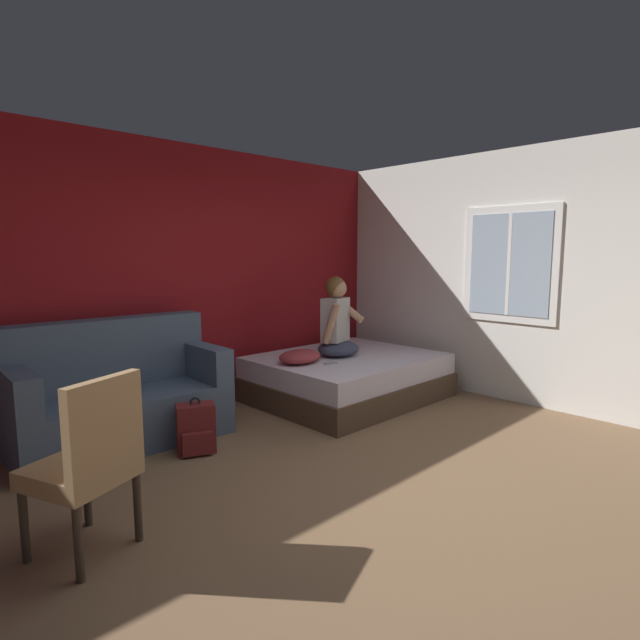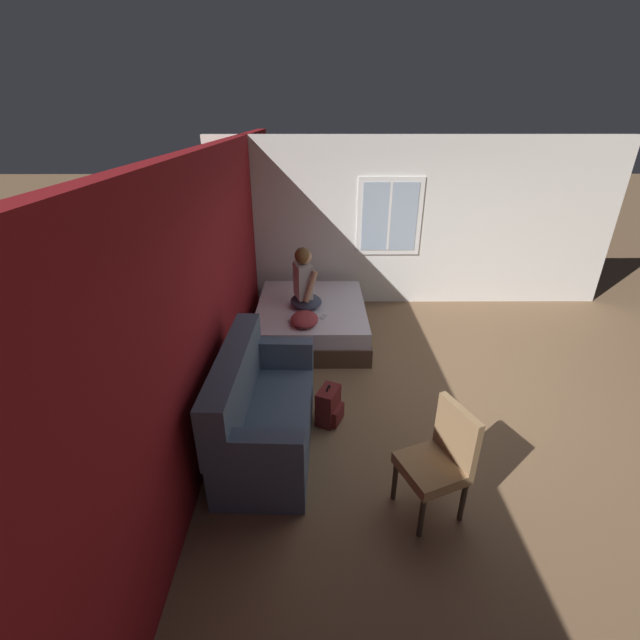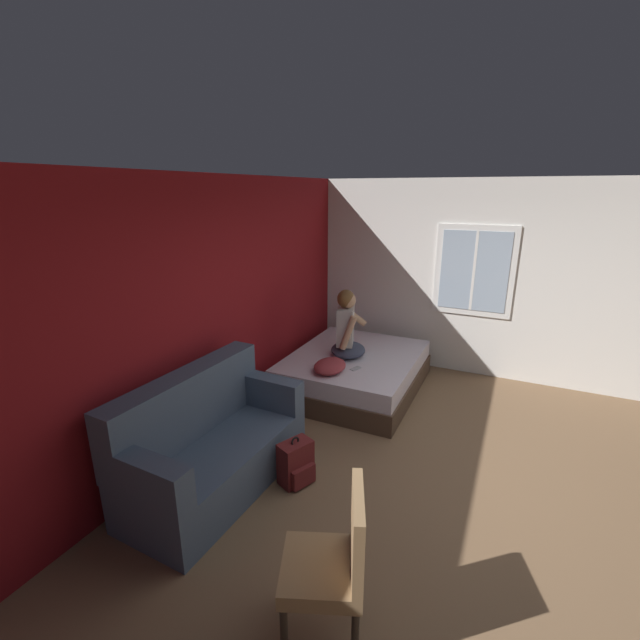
{
  "view_description": "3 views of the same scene",
  "coord_description": "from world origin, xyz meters",
  "px_view_note": "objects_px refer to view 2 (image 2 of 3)",
  "views": [
    {
      "loc": [
        -2.41,
        -2.05,
        1.6
      ],
      "look_at": [
        0.79,
        1.28,
        0.99
      ],
      "focal_mm": 28.0,
      "sensor_mm": 36.0,
      "label": 1
    },
    {
      "loc": [
        -4.12,
        1.55,
        3.0
      ],
      "look_at": [
        0.38,
        1.53,
        0.81
      ],
      "focal_mm": 24.0,
      "sensor_mm": 36.0,
      "label": 2
    },
    {
      "loc": [
        -3.33,
        -0.17,
        2.55
      ],
      "look_at": [
        0.77,
        1.78,
        1.16
      ],
      "focal_mm": 24.0,
      "sensor_mm": 36.0,
      "label": 3
    }
  ],
  "objects_px": {
    "person_seated": "(305,283)",
    "throw_pillow": "(305,319)",
    "side_chair": "(440,458)",
    "bed": "(311,319)",
    "backpack": "(329,406)",
    "cell_phone": "(323,317)",
    "couch": "(260,411)"
  },
  "relations": [
    {
      "from": "throw_pillow",
      "to": "cell_phone",
      "type": "relative_size",
      "value": 3.33
    },
    {
      "from": "throw_pillow",
      "to": "bed",
      "type": "bearing_deg",
      "value": -6.79
    },
    {
      "from": "side_chair",
      "to": "bed",
      "type": "bearing_deg",
      "value": 18.82
    },
    {
      "from": "bed",
      "to": "side_chair",
      "type": "xyz_separation_m",
      "value": [
        -3.13,
        -1.07,
        0.3
      ]
    },
    {
      "from": "person_seated",
      "to": "throw_pillow",
      "type": "bearing_deg",
      "value": -178.72
    },
    {
      "from": "backpack",
      "to": "bed",
      "type": "bearing_deg",
      "value": 6.11
    },
    {
      "from": "side_chair",
      "to": "couch",
      "type": "bearing_deg",
      "value": 63.23
    },
    {
      "from": "bed",
      "to": "side_chair",
      "type": "height_order",
      "value": "side_chair"
    },
    {
      "from": "throw_pillow",
      "to": "cell_phone",
      "type": "xyz_separation_m",
      "value": [
        0.2,
        -0.25,
        -0.07
      ]
    },
    {
      "from": "backpack",
      "to": "side_chair",
      "type": "bearing_deg",
      "value": -142.54
    },
    {
      "from": "side_chair",
      "to": "cell_phone",
      "type": "height_order",
      "value": "side_chair"
    },
    {
      "from": "side_chair",
      "to": "throw_pillow",
      "type": "relative_size",
      "value": 2.04
    },
    {
      "from": "bed",
      "to": "cell_phone",
      "type": "distance_m",
      "value": 0.53
    },
    {
      "from": "bed",
      "to": "person_seated",
      "type": "height_order",
      "value": "person_seated"
    },
    {
      "from": "side_chair",
      "to": "backpack",
      "type": "bearing_deg",
      "value": 37.46
    },
    {
      "from": "side_chair",
      "to": "person_seated",
      "type": "bearing_deg",
      "value": 20.72
    },
    {
      "from": "couch",
      "to": "throw_pillow",
      "type": "bearing_deg",
      "value": -12.57
    },
    {
      "from": "bed",
      "to": "backpack",
      "type": "height_order",
      "value": "bed"
    },
    {
      "from": "cell_phone",
      "to": "couch",
      "type": "bearing_deg",
      "value": 91.11
    },
    {
      "from": "throw_pillow",
      "to": "cell_phone",
      "type": "bearing_deg",
      "value": -50.83
    },
    {
      "from": "person_seated",
      "to": "throw_pillow",
      "type": "height_order",
      "value": "person_seated"
    },
    {
      "from": "bed",
      "to": "throw_pillow",
      "type": "xyz_separation_m",
      "value": [
        -0.63,
        0.08,
        0.31
      ]
    },
    {
      "from": "cell_phone",
      "to": "side_chair",
      "type": "bearing_deg",
      "value": 127.63
    },
    {
      "from": "bed",
      "to": "cell_phone",
      "type": "height_order",
      "value": "cell_phone"
    },
    {
      "from": "side_chair",
      "to": "backpack",
      "type": "height_order",
      "value": "side_chair"
    },
    {
      "from": "backpack",
      "to": "person_seated",
      "type": "bearing_deg",
      "value": 8.9
    },
    {
      "from": "bed",
      "to": "side_chair",
      "type": "relative_size",
      "value": 2.0
    },
    {
      "from": "bed",
      "to": "cell_phone",
      "type": "xyz_separation_m",
      "value": [
        -0.43,
        -0.17,
        0.25
      ]
    },
    {
      "from": "couch",
      "to": "backpack",
      "type": "height_order",
      "value": "couch"
    },
    {
      "from": "person_seated",
      "to": "throw_pillow",
      "type": "relative_size",
      "value": 1.82
    },
    {
      "from": "person_seated",
      "to": "cell_phone",
      "type": "bearing_deg",
      "value": -143.67
    },
    {
      "from": "backpack",
      "to": "throw_pillow",
      "type": "distance_m",
      "value": 1.46
    }
  ]
}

